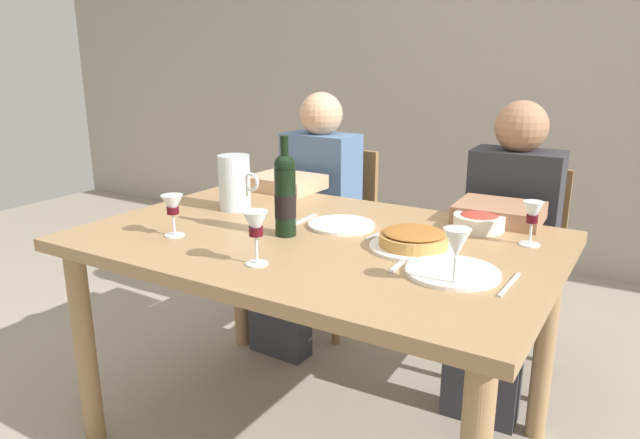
{
  "coord_description": "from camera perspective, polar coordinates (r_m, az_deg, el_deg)",
  "views": [
    {
      "loc": [
        0.94,
        -1.53,
        1.33
      ],
      "look_at": [
        0.02,
        -0.0,
        0.82
      ],
      "focal_mm": 32.62,
      "sensor_mm": 36.0,
      "label": 1
    }
  ],
  "objects": [
    {
      "name": "wine_glass_spare",
      "position": [
        1.88,
        20.11,
        0.41
      ],
      "size": [
        0.06,
        0.06,
        0.14
      ],
      "color": "silver",
      "rests_on": "dining_table"
    },
    {
      "name": "wine_glass_right_diner",
      "position": [
        1.91,
        -14.26,
        1.2
      ],
      "size": [
        0.07,
        0.07,
        0.14
      ],
      "color": "silver",
      "rests_on": "dining_table"
    },
    {
      "name": "ground_plane",
      "position": [
        2.23,
        -0.35,
        -20.47
      ],
      "size": [
        8.0,
        8.0,
        0.0
      ],
      "primitive_type": "plane",
      "color": "gray"
    },
    {
      "name": "chair_left",
      "position": [
        2.92,
        1.37,
        -0.58
      ],
      "size": [
        0.41,
        0.41,
        0.87
      ],
      "rotation": [
        0.0,
        0.0,
        3.11
      ],
      "color": "olive",
      "rests_on": "ground"
    },
    {
      "name": "diner_right",
      "position": [
        2.34,
        17.68,
        -2.51
      ],
      "size": [
        0.35,
        0.51,
        1.16
      ],
      "rotation": [
        0.0,
        0.0,
        3.18
      ],
      "color": "#2D2D33",
      "rests_on": "ground"
    },
    {
      "name": "dinner_plate_left_setting",
      "position": [
        1.98,
        2.11,
        -0.53
      ],
      "size": [
        0.23,
        0.23,
        0.01
      ],
      "primitive_type": "cylinder",
      "color": "white",
      "rests_on": "dining_table"
    },
    {
      "name": "water_pitcher",
      "position": [
        2.2,
        -8.36,
        3.31
      ],
      "size": [
        0.17,
        0.12,
        0.21
      ],
      "color": "silver",
      "rests_on": "dining_table"
    },
    {
      "name": "knife_right_setting",
      "position": [
        1.56,
        18.1,
        -6.08
      ],
      "size": [
        0.02,
        0.18,
        0.0
      ],
      "primitive_type": "cube",
      "rotation": [
        0.0,
        0.0,
        1.54
      ],
      "color": "silver",
      "rests_on": "dining_table"
    },
    {
      "name": "wine_glass_left_diner",
      "position": [
        1.48,
        13.25,
        -2.51
      ],
      "size": [
        0.07,
        0.07,
        0.15
      ],
      "color": "silver",
      "rests_on": "dining_table"
    },
    {
      "name": "wine_bottle",
      "position": [
        1.85,
        -3.44,
        2.43
      ],
      "size": [
        0.07,
        0.07,
        0.32
      ],
      "color": "black",
      "rests_on": "dining_table"
    },
    {
      "name": "salad_bowl",
      "position": [
        2.01,
        15.32,
        -0.11
      ],
      "size": [
        0.17,
        0.17,
        0.06
      ],
      "color": "silver",
      "rests_on": "dining_table"
    },
    {
      "name": "dinner_plate_right_setting",
      "position": [
        1.6,
        12.87,
        -5.05
      ],
      "size": [
        0.25,
        0.25,
        0.01
      ],
      "primitive_type": "cylinder",
      "color": "white",
      "rests_on": "dining_table"
    },
    {
      "name": "fork_left_setting",
      "position": [
        2.05,
        -1.55,
        -0.01
      ],
      "size": [
        0.02,
        0.16,
        0.0
      ],
      "primitive_type": "cube",
      "rotation": [
        0.0,
        0.0,
        1.61
      ],
      "color": "silver",
      "rests_on": "dining_table"
    },
    {
      "name": "spoon_right_setting",
      "position": [
        1.65,
        7.9,
        -4.27
      ],
      "size": [
        0.02,
        0.16,
        0.0
      ],
      "primitive_type": "cube",
      "rotation": [
        0.0,
        0.0,
        1.61
      ],
      "color": "silver",
      "rests_on": "dining_table"
    },
    {
      "name": "back_wall",
      "position": [
        3.9,
        17.97,
        16.3
      ],
      "size": [
        8.0,
        0.1,
        2.8
      ],
      "primitive_type": "cube",
      "color": "#A3998E",
      "rests_on": "ground"
    },
    {
      "name": "dining_table",
      "position": [
        1.92,
        -0.38,
        -4.18
      ],
      "size": [
        1.5,
        1.0,
        0.76
      ],
      "color": "#9E7A51",
      "rests_on": "ground"
    },
    {
      "name": "diner_left",
      "position": [
        2.7,
        -1.24,
        0.66
      ],
      "size": [
        0.35,
        0.51,
        1.16
      ],
      "rotation": [
        0.0,
        0.0,
        3.11
      ],
      "color": "#4C6B93",
      "rests_on": "ground"
    },
    {
      "name": "knife_left_setting",
      "position": [
        1.91,
        6.03,
        -1.29
      ],
      "size": [
        0.03,
        0.18,
        0.0
      ],
      "primitive_type": "cube",
      "rotation": [
        0.0,
        0.0,
        1.46
      ],
      "color": "silver",
      "rests_on": "dining_table"
    },
    {
      "name": "baked_tart",
      "position": [
        1.77,
        9.15,
        -2.0
      ],
      "size": [
        0.27,
        0.27,
        0.06
      ],
      "color": "white",
      "rests_on": "dining_table"
    },
    {
      "name": "wine_glass_centre",
      "position": [
        1.61,
        -6.42,
        -0.67
      ],
      "size": [
        0.07,
        0.07,
        0.15
      ],
      "color": "silver",
      "rests_on": "dining_table"
    },
    {
      "name": "chair_right",
      "position": [
        2.6,
        18.55,
        -3.55
      ],
      "size": [
        0.42,
        0.42,
        0.87
      ],
      "rotation": [
        0.0,
        0.0,
        3.18
      ],
      "color": "olive",
      "rests_on": "ground"
    }
  ]
}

